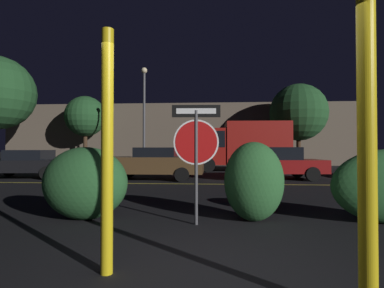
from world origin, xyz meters
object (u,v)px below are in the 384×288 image
(delivery_truck, at_px, (237,144))
(street_lamp, at_px, (144,109))
(yellow_pole_left, at_px, (107,151))
(tree_1, at_px, (298,113))
(hedge_bush_2, at_px, (254,181))
(passing_car_3, at_px, (277,163))
(stop_sign, at_px, (196,141))
(hedge_bush_1, at_px, (85,183))
(passing_car_1, at_px, (28,164))
(passing_car_2, at_px, (154,163))
(yellow_pole_right, at_px, (367,128))
(tree_0, at_px, (85,117))

(delivery_truck, height_order, street_lamp, street_lamp)
(yellow_pole_left, xyz_separation_m, tree_1, (7.42, 19.06, 2.68))
(hedge_bush_2, bearing_deg, passing_car_3, 75.08)
(stop_sign, height_order, hedge_bush_1, stop_sign)
(passing_car_1, height_order, passing_car_2, passing_car_2)
(delivery_truck, bearing_deg, tree_1, -54.04)
(hedge_bush_1, xyz_separation_m, hedge_bush_2, (3.21, 0.09, 0.05))
(delivery_truck, bearing_deg, street_lamp, 88.38)
(hedge_bush_1, height_order, passing_car_1, hedge_bush_1)
(yellow_pole_right, relative_size, tree_0, 0.55)
(hedge_bush_1, distance_m, passing_car_2, 7.45)
(tree_1, bearing_deg, yellow_pole_left, -111.27)
(passing_car_3, height_order, street_lamp, street_lamp)
(hedge_bush_2, distance_m, street_lamp, 14.29)
(tree_1, bearing_deg, tree_0, 176.59)
(yellow_pole_right, height_order, passing_car_3, yellow_pole_right)
(passing_car_2, height_order, delivery_truck, delivery_truck)
(passing_car_1, xyz_separation_m, passing_car_3, (11.45, 0.19, 0.04))
(tree_0, bearing_deg, street_lamp, -38.12)
(yellow_pole_left, distance_m, tree_0, 22.11)
(yellow_pole_left, bearing_deg, passing_car_1, 126.12)
(street_lamp, bearing_deg, passing_car_1, -128.88)
(yellow_pole_right, relative_size, hedge_bush_2, 2.05)
(tree_0, bearing_deg, passing_car_3, -36.62)
(hedge_bush_2, bearing_deg, yellow_pole_left, -127.47)
(passing_car_3, distance_m, delivery_truck, 5.32)
(yellow_pole_left, relative_size, delivery_truck, 0.43)
(passing_car_1, bearing_deg, passing_car_3, -94.97)
(stop_sign, distance_m, tree_0, 20.55)
(passing_car_1, xyz_separation_m, street_lamp, (4.27, 5.29, 3.24))
(yellow_pole_left, relative_size, passing_car_3, 0.62)
(hedge_bush_1, xyz_separation_m, passing_car_3, (5.31, 7.96, 0.01))
(hedge_bush_1, relative_size, tree_1, 0.27)
(hedge_bush_1, height_order, tree_1, tree_1)
(yellow_pole_left, distance_m, passing_car_1, 12.63)
(yellow_pole_right, height_order, passing_car_1, yellow_pole_right)
(passing_car_3, bearing_deg, tree_1, -25.90)
(yellow_pole_left, distance_m, delivery_truck, 15.66)
(yellow_pole_left, bearing_deg, hedge_bush_2, 52.53)
(yellow_pole_right, bearing_deg, passing_car_1, 131.94)
(passing_car_2, distance_m, passing_car_3, 5.46)
(passing_car_3, xyz_separation_m, tree_0, (-13.00, 9.66, 3.24))
(stop_sign, xyz_separation_m, passing_car_1, (-8.29, 8.03, -0.82))
(yellow_pole_left, relative_size, passing_car_1, 0.60)
(yellow_pole_left, xyz_separation_m, hedge_bush_2, (1.92, 2.50, -0.59))
(passing_car_1, distance_m, tree_0, 10.49)
(passing_car_1, xyz_separation_m, tree_0, (-1.55, 9.85, 3.28))
(hedge_bush_2, bearing_deg, tree_1, 71.63)
(stop_sign, height_order, yellow_pole_left, yellow_pole_left)
(hedge_bush_1, distance_m, tree_1, 19.07)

